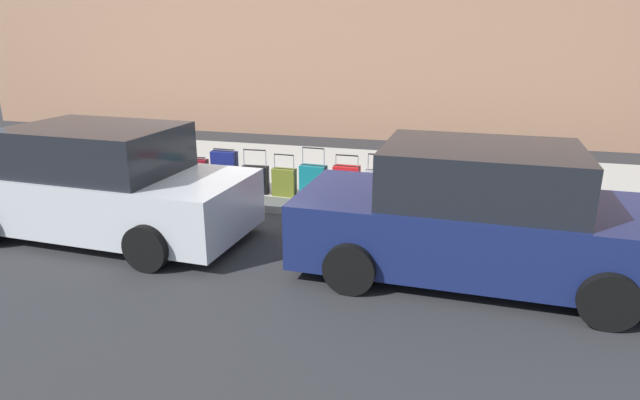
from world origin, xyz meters
name	(u,v)px	position (x,y,z in m)	size (l,w,h in m)	color
ground_plane	(236,211)	(0.00, 0.00, 0.00)	(40.00, 40.00, 0.00)	#28282B
sidewalk_curb	(282,172)	(0.00, -2.50, 0.07)	(18.00, 5.00, 0.14)	#9E9B93
suitcase_black_0	(469,191)	(-3.94, -0.71, 0.47)	(0.44, 0.29, 0.71)	black
suitcase_navy_1	(437,188)	(-3.41, -0.64, 0.50)	(0.41, 0.22, 0.77)	navy
suitcase_maroon_2	(407,192)	(-2.92, -0.64, 0.39)	(0.36, 0.24, 0.76)	maroon
suitcase_silver_3	(378,186)	(-2.40, -0.71, 0.43)	(0.45, 0.21, 0.88)	#9EA0A8
suitcase_red_4	(346,183)	(-1.83, -0.71, 0.45)	(0.47, 0.24, 0.83)	red
suitcase_teal_5	(313,182)	(-1.25, -0.59, 0.45)	(0.48, 0.26, 0.95)	#0F606B
suitcase_olive_6	(284,182)	(-0.69, -0.64, 0.40)	(0.44, 0.20, 0.79)	#59601E
suitcase_black_7	(256,179)	(-0.11, -0.67, 0.40)	(0.49, 0.21, 0.84)	black
suitcase_navy_8	(225,171)	(0.49, -0.65, 0.52)	(0.49, 0.22, 0.82)	navy
suitcase_maroon_9	(198,174)	(1.04, -0.63, 0.43)	(0.41, 0.22, 0.64)	maroon
fire_hydrant	(161,165)	(1.82, -0.65, 0.56)	(0.39, 0.21, 0.81)	#99999E
bollard_post	(124,163)	(2.53, -0.50, 0.60)	(0.15, 0.15, 0.91)	brown
parked_car_navy_0	(476,217)	(-4.03, 1.60, 0.79)	(4.58, 2.23, 1.70)	#141E4C
parked_car_silver_1	(101,185)	(1.48, 1.60, 0.79)	(4.64, 2.24, 1.70)	#B2B5BA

